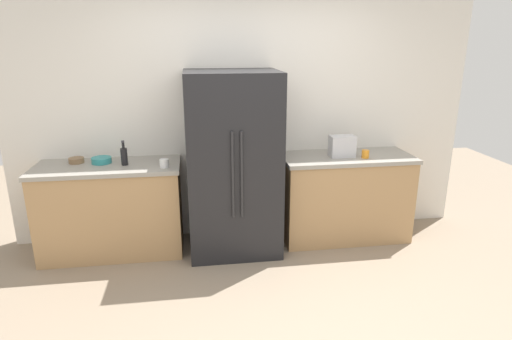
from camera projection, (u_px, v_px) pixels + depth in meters
name	position (u px, v px, depth m)	size (l,w,h in m)	color
ground_plane	(272.00, 322.00, 3.22)	(9.58, 9.58, 0.00)	gray
kitchen_back_panel	(244.00, 112.00, 4.44)	(4.79, 0.10, 2.65)	silver
counter_left	(112.00, 209.00, 4.18)	(1.36, 0.60, 0.90)	tan
counter_right	(344.00, 197.00, 4.51)	(1.34, 0.60, 0.90)	tan
refrigerator	(233.00, 164.00, 4.14)	(0.88, 0.75, 1.77)	black
toaster	(342.00, 146.00, 4.32)	(0.25, 0.15, 0.21)	silver
bottle_a	(124.00, 156.00, 4.02)	(0.06, 0.06, 0.24)	black
cup_a	(164.00, 163.00, 3.97)	(0.08, 0.08, 0.08)	white
cup_b	(365.00, 154.00, 4.28)	(0.07, 0.07, 0.08)	orange
bowl_a	(101.00, 160.00, 4.10)	(0.19, 0.19, 0.06)	teal
bowl_b	(76.00, 160.00, 4.11)	(0.14, 0.14, 0.05)	brown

